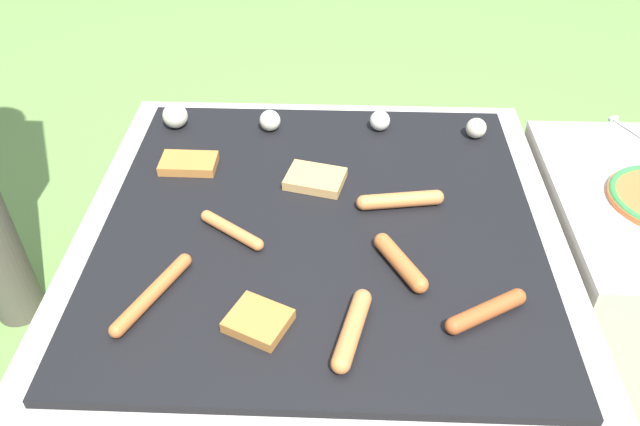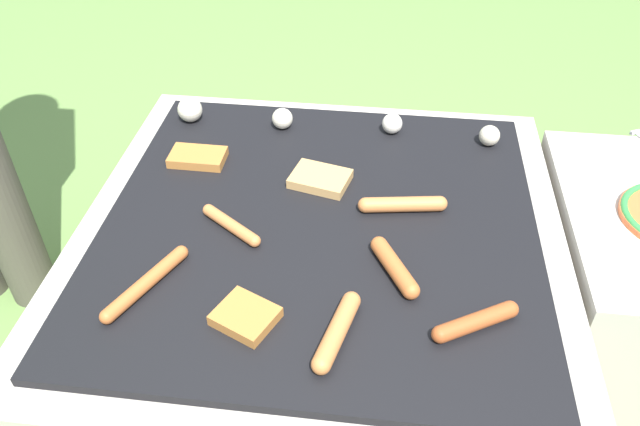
% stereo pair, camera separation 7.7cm
% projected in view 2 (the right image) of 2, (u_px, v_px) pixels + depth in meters
% --- Properties ---
extents(ground_plane, '(14.00, 14.00, 0.00)m').
position_uv_depth(ground_plane, '(320.00, 354.00, 1.47)').
color(ground_plane, '#608442').
extents(grill, '(0.94, 0.94, 0.42)m').
position_uv_depth(grill, '(320.00, 295.00, 1.34)').
color(grill, '#B2AA9E').
rests_on(grill, ground_plane).
extents(side_ledge, '(0.41, 0.56, 0.42)m').
position_uv_depth(side_ledge, '(638.00, 287.00, 1.35)').
color(side_ledge, '#B2AA9E').
rests_on(side_ledge, ground_plane).
extents(sausage_back_left, '(0.09, 0.14, 0.03)m').
position_uv_depth(sausage_back_left, '(394.00, 267.00, 1.08)').
color(sausage_back_left, '#B7602D').
rests_on(sausage_back_left, grill).
extents(sausage_front_center, '(0.14, 0.09, 0.03)m').
position_uv_depth(sausage_front_center, '(476.00, 322.00, 0.99)').
color(sausage_front_center, '#A34C23').
rests_on(sausage_front_center, grill).
extents(sausage_mid_right, '(0.10, 0.18, 0.02)m').
position_uv_depth(sausage_mid_right, '(146.00, 283.00, 1.06)').
color(sausage_mid_right, '#B7602D').
rests_on(sausage_mid_right, grill).
extents(sausage_back_center, '(0.13, 0.10, 0.02)m').
position_uv_depth(sausage_back_center, '(231.00, 225.00, 1.17)').
color(sausage_back_center, '#C6753D').
rests_on(sausage_back_center, grill).
extents(sausage_front_right, '(0.07, 0.16, 0.03)m').
position_uv_depth(sausage_front_right, '(337.00, 331.00, 0.97)').
color(sausage_front_right, '#C6753D').
rests_on(sausage_front_right, grill).
extents(sausage_mid_left, '(0.17, 0.05, 0.03)m').
position_uv_depth(sausage_mid_left, '(403.00, 204.00, 1.22)').
color(sausage_mid_left, '#C6753D').
rests_on(sausage_mid_left, grill).
extents(bread_slice_right, '(0.12, 0.11, 0.02)m').
position_uv_depth(bread_slice_right, '(246.00, 316.00, 1.00)').
color(bread_slice_right, '#B27033').
rests_on(bread_slice_right, grill).
extents(bread_slice_left, '(0.13, 0.11, 0.02)m').
position_uv_depth(bread_slice_left, '(320.00, 179.00, 1.29)').
color(bread_slice_left, tan).
rests_on(bread_slice_left, grill).
extents(bread_slice_center, '(0.12, 0.07, 0.02)m').
position_uv_depth(bread_slice_center, '(198.00, 157.00, 1.35)').
color(bread_slice_center, '#B27033').
rests_on(bread_slice_center, grill).
extents(mushroom_row, '(0.74, 0.07, 0.06)m').
position_uv_depth(mushroom_row, '(307.00, 119.00, 1.44)').
color(mushroom_row, beige).
rests_on(mushroom_row, grill).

